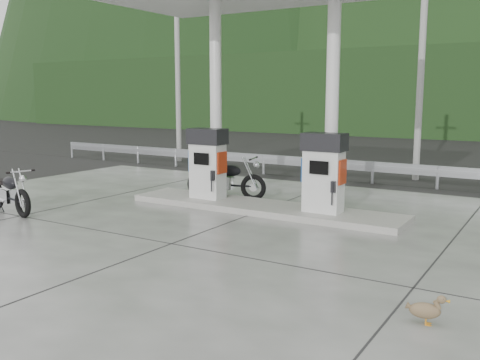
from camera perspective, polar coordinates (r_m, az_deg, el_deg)
The scene contains 15 objects.
ground at distance 11.05m, azimuth -4.06°, elevation -5.70°, with size 160.00×160.00×0.00m, color black.
forecourt_apron at distance 11.04m, azimuth -4.06°, elevation -5.65°, with size 18.00×14.00×0.02m, color #63645F.
pump_island at distance 13.08m, azimuth 2.32°, elevation -2.93°, with size 7.00×1.40×0.15m, color gray.
gas_pump_left at distance 13.76m, azimuth -3.48°, elevation 1.77°, with size 0.95×0.55×1.80m, color silver, non-canonical shape.
gas_pump_right at distance 12.22m, azimuth 8.91°, elevation 0.76°, with size 0.95×0.55×1.80m, color silver, non-canonical shape.
canopy_column_left at distance 13.98m, azimuth -2.59°, elevation 8.47°, with size 0.30×0.30×5.00m, color white.
canopy_column_right at distance 12.47m, azimuth 9.81°, elevation 8.28°, with size 0.30×0.30×5.00m, color white.
guardrail at distance 17.93m, azimuth 10.96°, elevation 2.15°, with size 26.00×0.16×1.42m, color #9DA0A4, non-canonical shape.
road at distance 21.30m, azimuth 14.23°, elevation 1.18°, with size 60.00×7.00×0.01m, color black.
utility_pole_a at distance 23.12m, azimuth -6.67°, elevation 11.92°, with size 0.22×0.22×8.00m, color gray.
utility_pole_b at distance 18.70m, azimuth 18.81°, elevation 12.22°, with size 0.22×0.22×8.00m, color gray.
tree_band at distance 39.18m, azimuth 22.64°, elevation 8.61°, with size 80.00×6.00×6.00m, color black.
motorcycle_left at distance 13.90m, azimuth -23.43°, elevation -1.28°, with size 2.01×0.64×0.95m, color black, non-canonical shape.
motorcycle_right at distance 14.52m, azimuth -1.52°, elevation -0.02°, with size 2.12×0.67×1.00m, color black, non-canonical shape.
duck at distance 7.12m, azimuth 19.11°, elevation -13.06°, with size 0.46×0.13×0.33m, color brown, non-canonical shape.
Camera 1 is at (6.24, -8.68, 2.80)m, focal length 40.00 mm.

